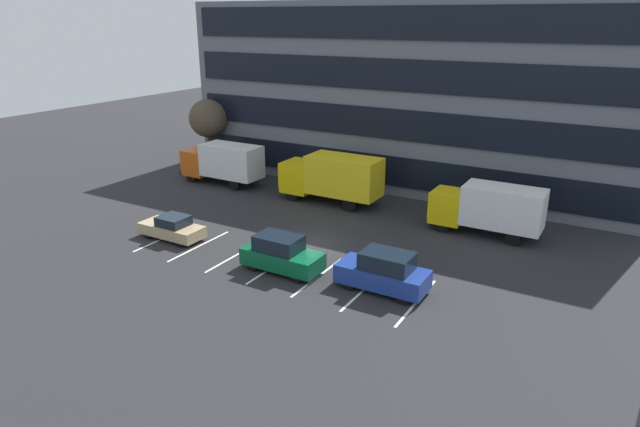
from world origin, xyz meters
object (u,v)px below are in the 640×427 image
at_px(sedan_tan, 172,228).
at_px(suv_forest, 281,254).
at_px(suv_navy, 384,272).
at_px(box_truck_yellow_all, 332,176).
at_px(box_truck_yellow, 488,207).
at_px(box_truck_orange, 223,162).
at_px(bare_tree, 208,119).

relative_size(sedan_tan, suv_forest, 0.94).
bearing_deg(suv_navy, box_truck_yellow_all, 129.68).
bearing_deg(box_truck_yellow_all, suv_navy, -50.32).
bearing_deg(box_truck_yellow, suv_forest, -127.08).
height_order(sedan_tan, suv_forest, suv_forest).
bearing_deg(suv_navy, box_truck_yellow, 76.09).
bearing_deg(box_truck_orange, box_truck_yellow, -1.30).
distance_m(suv_forest, bare_tree, 23.24).
relative_size(suv_navy, sedan_tan, 1.10).
xyz_separation_m(box_truck_yellow, bare_tree, (-26.00, 3.62, 2.78)).
bearing_deg(suv_navy, box_truck_orange, 150.79).
bearing_deg(suv_forest, box_truck_orange, 139.70).
height_order(box_truck_yellow, suv_navy, box_truck_yellow).
xyz_separation_m(box_truck_orange, sedan_tan, (5.06, -11.12, -1.18)).
relative_size(box_truck_orange, box_truck_yellow, 1.03).
xyz_separation_m(box_truck_yellow, suv_navy, (-2.56, -10.32, -0.83)).
bearing_deg(box_truck_orange, suv_navy, -29.21).
bearing_deg(box_truck_yellow, sedan_tan, -147.78).
xyz_separation_m(box_truck_yellow, sedan_tan, (-16.85, -10.62, -1.13)).
bearing_deg(box_truck_yellow_all, box_truck_orange, -179.10).
bearing_deg(suv_navy, sedan_tan, -178.82).
bearing_deg(sedan_tan, suv_forest, -2.71).
bearing_deg(box_truck_yellow, box_truck_yellow_all, 176.77).
distance_m(sedan_tan, bare_tree, 17.37).
relative_size(box_truck_orange, suv_navy, 1.56).
bearing_deg(suv_navy, bare_tree, 149.26).
bearing_deg(bare_tree, box_truck_yellow_all, -11.68).
height_order(box_truck_yellow, sedan_tan, box_truck_yellow).
bearing_deg(box_truck_yellow, bare_tree, 172.07).
bearing_deg(bare_tree, box_truck_orange, -37.38).
bearing_deg(sedan_tan, box_truck_orange, 114.49).
distance_m(suv_navy, bare_tree, 27.52).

